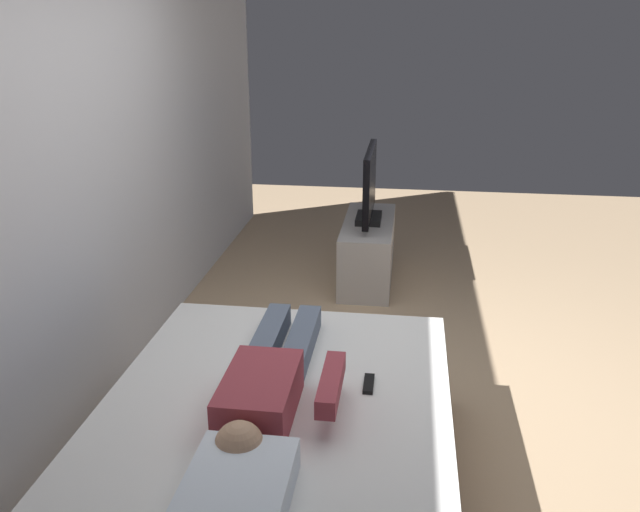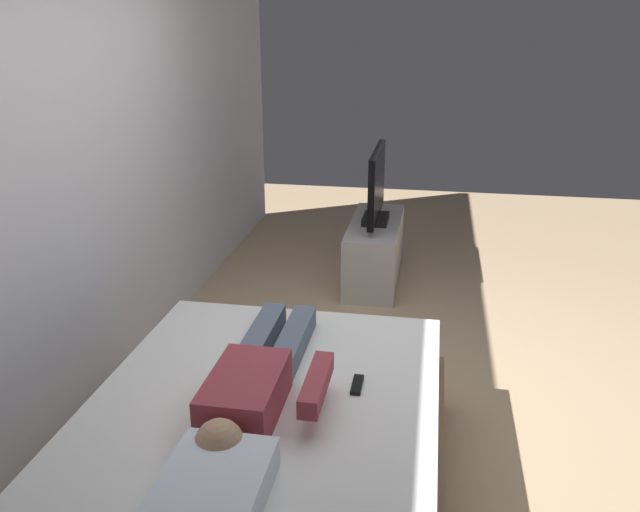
{
  "view_description": "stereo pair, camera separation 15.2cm",
  "coord_description": "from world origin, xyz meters",
  "px_view_note": "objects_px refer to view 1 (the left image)",
  "views": [
    {
      "loc": [
        -3.1,
        0.03,
        2.06
      ],
      "look_at": [
        0.57,
        0.53,
        0.69
      ],
      "focal_mm": 36.59,
      "sensor_mm": 36.0,
      "label": 1
    },
    {
      "loc": [
        -3.08,
        -0.12,
        2.06
      ],
      "look_at": [
        0.57,
        0.53,
        0.69
      ],
      "focal_mm": 36.59,
      "sensor_mm": 36.0,
      "label": 2
    }
  ],
  "objects_px": {
    "person": "(270,381)",
    "tv_stand": "(368,250)",
    "remote": "(369,384)",
    "bed": "(277,457)",
    "pillow": "(237,493)",
    "tv": "(370,187)"
  },
  "relations": [
    {
      "from": "person",
      "to": "tv_stand",
      "type": "xyz_separation_m",
      "value": [
        2.72,
        -0.24,
        -0.37
      ]
    },
    {
      "from": "tv_stand",
      "to": "remote",
      "type": "bearing_deg",
      "value": -176.28
    },
    {
      "from": "bed",
      "to": "person",
      "type": "xyz_separation_m",
      "value": [
        0.03,
        0.03,
        0.36
      ]
    },
    {
      "from": "pillow",
      "to": "tv",
      "type": "xyz_separation_m",
      "value": [
        3.38,
        -0.21,
        0.18
      ]
    },
    {
      "from": "bed",
      "to": "tv_stand",
      "type": "distance_m",
      "value": 2.76
    },
    {
      "from": "remote",
      "to": "tv",
      "type": "relative_size",
      "value": 0.17
    },
    {
      "from": "person",
      "to": "bed",
      "type": "bearing_deg",
      "value": -136.51
    },
    {
      "from": "remote",
      "to": "pillow",
      "type": "bearing_deg",
      "value": 155.13
    },
    {
      "from": "person",
      "to": "tv",
      "type": "xyz_separation_m",
      "value": [
        2.72,
        -0.24,
        0.16
      ]
    },
    {
      "from": "bed",
      "to": "remote",
      "type": "bearing_deg",
      "value": -64.5
    },
    {
      "from": "tv_stand",
      "to": "tv",
      "type": "relative_size",
      "value": 1.25
    },
    {
      "from": "pillow",
      "to": "remote",
      "type": "relative_size",
      "value": 3.2
    },
    {
      "from": "person",
      "to": "remote",
      "type": "relative_size",
      "value": 8.4
    },
    {
      "from": "pillow",
      "to": "tv_stand",
      "type": "height_order",
      "value": "pillow"
    },
    {
      "from": "pillow",
      "to": "remote",
      "type": "distance_m",
      "value": 0.9
    },
    {
      "from": "person",
      "to": "pillow",
      "type": "bearing_deg",
      "value": -177.64
    },
    {
      "from": "remote",
      "to": "tv_stand",
      "type": "bearing_deg",
      "value": 3.72
    },
    {
      "from": "pillow",
      "to": "tv_stand",
      "type": "relative_size",
      "value": 0.44
    },
    {
      "from": "remote",
      "to": "tv",
      "type": "distance_m",
      "value": 2.58
    },
    {
      "from": "tv",
      "to": "remote",
      "type": "bearing_deg",
      "value": -176.28
    },
    {
      "from": "person",
      "to": "remote",
      "type": "bearing_deg",
      "value": -69.53
    },
    {
      "from": "bed",
      "to": "pillow",
      "type": "bearing_deg",
      "value": 180.0
    }
  ]
}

